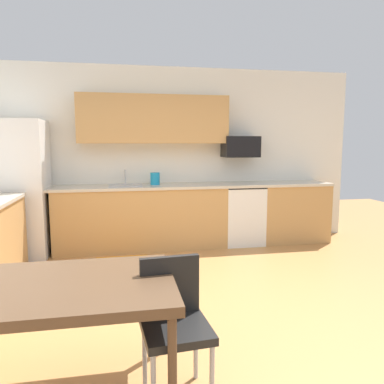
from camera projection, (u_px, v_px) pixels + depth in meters
ground_plane at (212, 314)px, 3.41m from camera, size 12.00×12.00×0.00m
wall_back at (172, 156)px, 5.82m from camera, size 5.80×0.10×2.70m
cabinet_run_back at (142, 218)px, 5.50m from camera, size 2.48×0.60×0.90m
cabinet_run_back_right at (291, 213)px, 5.94m from camera, size 1.07×0.60×0.90m
countertop_back at (176, 186)px, 5.53m from camera, size 4.80×0.64×0.04m
upper_cabinets_back at (154, 119)px, 5.47m from camera, size 2.20×0.34×0.70m
refrigerator at (18, 189)px, 5.05m from camera, size 0.76×0.70×1.86m
oven_range at (241, 214)px, 5.78m from camera, size 0.60×0.60×0.91m
microwave at (240, 147)px, 5.74m from camera, size 0.54×0.36×0.32m
sink_basin at (126, 190)px, 5.40m from camera, size 0.48×0.40×0.14m
sink_faucet at (125, 178)px, 5.55m from camera, size 0.02×0.02×0.24m
dining_table at (55, 293)px, 2.19m from camera, size 1.40×0.90×0.74m
chair_near_table at (174, 316)px, 2.28m from camera, size 0.43×0.43×0.85m
floor_mat at (122, 262)px, 4.87m from camera, size 0.70×0.50×0.01m
kettle at (155, 179)px, 5.51m from camera, size 0.14×0.14×0.20m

